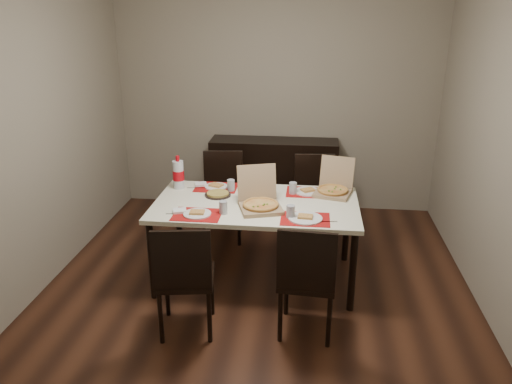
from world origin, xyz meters
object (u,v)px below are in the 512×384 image
at_px(sideboard, 274,176).
at_px(chair_near_left, 184,275).
at_px(dip_bowl, 269,193).
at_px(pizza_box_center, 260,202).
at_px(chair_far_left, 223,191).
at_px(chair_far_right, 314,196).
at_px(dining_table, 256,210).
at_px(chair_near_right, 307,277).
at_px(soda_bottle, 178,175).

bearing_deg(sideboard, chair_near_left, -100.36).
bearing_deg(dip_bowl, pizza_box_center, -98.28).
distance_m(chair_near_left, dip_bowl, 1.27).
distance_m(chair_far_left, dip_bowl, 0.90).
bearing_deg(pizza_box_center, sideboard, 90.54).
xyz_separation_m(chair_far_right, dip_bowl, (-0.42, -0.65, 0.25)).
height_order(chair_far_left, pizza_box_center, pizza_box_center).
bearing_deg(chair_near_left, chair_far_right, 61.74).
height_order(dining_table, chair_far_right, chair_far_right).
bearing_deg(chair_near_left, chair_near_right, 5.23).
bearing_deg(chair_near_left, pizza_box_center, 58.60).
relative_size(sideboard, chair_near_left, 1.61).
xyz_separation_m(chair_near_left, chair_far_left, (-0.03, 1.78, 0.00)).
relative_size(chair_far_left, pizza_box_center, 2.01).
xyz_separation_m(sideboard, dining_table, (-0.03, -1.61, 0.23)).
xyz_separation_m(dining_table, pizza_box_center, (0.05, -0.13, 0.12)).
height_order(sideboard, chair_near_left, chair_near_left).
distance_m(sideboard, chair_far_left, 0.89).
bearing_deg(chair_near_right, sideboard, 100.26).
height_order(chair_near_left, chair_far_left, same).
xyz_separation_m(chair_near_left, dip_bowl, (0.53, 1.12, 0.25)).
bearing_deg(dip_bowl, chair_far_right, 56.78).
height_order(chair_near_left, chair_far_right, same).
bearing_deg(chair_far_left, chair_near_right, -61.29).
bearing_deg(soda_bottle, dining_table, -20.55).
distance_m(chair_near_right, soda_bottle, 1.71).
distance_m(chair_far_right, dip_bowl, 0.81).
distance_m(sideboard, soda_bottle, 1.61).
xyz_separation_m(chair_near_right, chair_far_left, (-0.93, 1.70, 0.00)).
relative_size(chair_near_right, dip_bowl, 7.76).
xyz_separation_m(sideboard, chair_near_left, (-0.46, -2.52, 0.06)).
relative_size(chair_near_right, pizza_box_center, 2.01).
height_order(sideboard, dining_table, sideboard).
xyz_separation_m(chair_near_right, chair_far_right, (0.05, 1.69, 0.00)).
height_order(sideboard, chair_near_right, chair_near_right).
bearing_deg(soda_bottle, chair_far_left, 61.63).
xyz_separation_m(chair_far_left, dip_bowl, (0.55, -0.66, 0.25)).
height_order(chair_near_left, pizza_box_center, pizza_box_center).
distance_m(chair_far_left, soda_bottle, 0.76).
distance_m(chair_far_right, pizza_box_center, 1.13).
bearing_deg(soda_bottle, pizza_box_center, -26.94).
xyz_separation_m(sideboard, soda_bottle, (-0.80, -1.32, 0.44)).
bearing_deg(pizza_box_center, chair_far_right, 64.37).
height_order(chair_near_right, chair_far_left, same).
height_order(sideboard, chair_far_right, chair_far_right).
relative_size(dining_table, soda_bottle, 5.63).
relative_size(chair_far_right, soda_bottle, 2.91).
height_order(sideboard, soda_bottle, soda_bottle).
relative_size(chair_near_left, chair_far_left, 1.00).
bearing_deg(chair_near_right, dip_bowl, 109.90).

